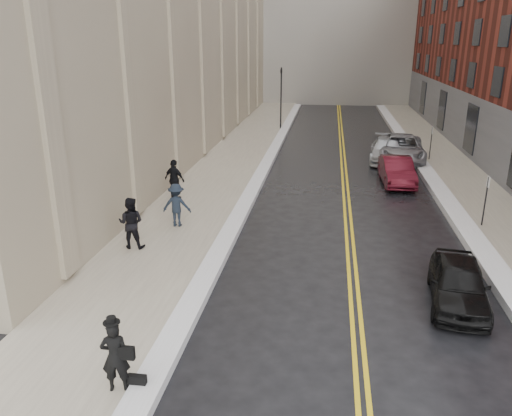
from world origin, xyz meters
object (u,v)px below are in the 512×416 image
(car_silver_far, at_px, (401,148))
(pedestrian_c, at_px, (175,180))
(car_silver_near, at_px, (387,150))
(pedestrian_b, at_px, (177,205))
(car_black, at_px, (459,283))
(pedestrian_a, at_px, (131,223))
(car_maroon, at_px, (397,171))
(pedestrian_main, at_px, (115,357))

(car_silver_far, xyz_separation_m, pedestrian_c, (-11.70, -10.23, 0.29))
(car_silver_near, distance_m, pedestrian_b, 16.70)
(car_black, xyz_separation_m, pedestrian_a, (-10.89, 2.30, 0.44))
(car_black, distance_m, pedestrian_b, 10.98)
(car_silver_far, bearing_deg, pedestrian_a, -121.25)
(pedestrian_a, xyz_separation_m, pedestrian_b, (0.97, 2.40, -0.07))
(car_maroon, bearing_deg, car_silver_near, 87.78)
(car_black, xyz_separation_m, pedestrian_c, (-11.05, 8.14, 0.45))
(car_silver_near, xyz_separation_m, pedestrian_a, (-10.64, -16.01, 0.38))
(car_silver_far, distance_m, pedestrian_b, 17.28)
(pedestrian_main, bearing_deg, pedestrian_b, -94.89)
(car_silver_near, relative_size, pedestrian_a, 2.60)
(car_black, bearing_deg, pedestrian_a, 175.76)
(car_maroon, xyz_separation_m, pedestrian_main, (-8.00, -18.22, 0.27))
(car_black, height_order, car_silver_far, car_silver_far)
(pedestrian_main, relative_size, pedestrian_b, 0.94)
(car_black, height_order, pedestrian_a, pedestrian_a)
(pedestrian_main, bearing_deg, car_black, -161.93)
(pedestrian_a, height_order, pedestrian_b, pedestrian_a)
(car_black, xyz_separation_m, car_maroon, (-0.25, 12.97, 0.05))
(pedestrian_b, height_order, pedestrian_c, pedestrian_c)
(car_maroon, distance_m, pedestrian_b, 12.73)
(car_black, height_order, car_maroon, car_maroon)
(car_silver_far, bearing_deg, car_maroon, -95.02)
(car_black, distance_m, pedestrian_a, 11.14)
(car_silver_near, height_order, car_silver_far, car_silver_far)
(pedestrian_a, bearing_deg, car_maroon, -137.06)
(pedestrian_c, bearing_deg, pedestrian_main, 124.82)
(car_silver_near, bearing_deg, pedestrian_a, -117.68)
(pedestrian_main, bearing_deg, pedestrian_c, -92.57)
(pedestrian_main, bearing_deg, car_silver_near, -123.16)
(pedestrian_c, bearing_deg, car_black, 166.62)
(pedestrian_main, distance_m, pedestrian_b, 10.08)
(car_silver_near, height_order, pedestrian_c, pedestrian_c)
(car_black, relative_size, car_silver_near, 0.79)
(car_maroon, height_order, car_silver_near, car_silver_near)
(car_black, bearing_deg, car_silver_near, 98.44)
(car_silver_near, bearing_deg, car_black, -83.29)
(car_black, distance_m, car_silver_near, 18.31)
(pedestrian_main, bearing_deg, pedestrian_a, -85.12)
(car_silver_near, distance_m, pedestrian_main, 24.88)
(car_silver_near, xyz_separation_m, car_silver_far, (0.90, 0.06, 0.11))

